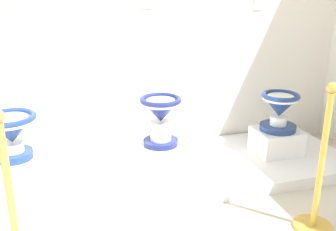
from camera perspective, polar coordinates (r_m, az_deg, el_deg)
name	(u,v)px	position (r m, az deg, el deg)	size (l,w,h in m)	color
wall_back	(142,0)	(3.46, -3.92, 16.69)	(4.13, 0.06, 2.84)	white
display_platform	(160,172)	(3.27, -1.20, -8.40)	(3.33, 1.03, 0.09)	white
plinth_block_rightmost	(17,175)	(3.06, -21.39, -8.13)	(0.34, 0.36, 0.26)	white
antique_toilet_rightmost	(11,130)	(2.92, -22.18, -2.04)	(0.37, 0.37, 0.33)	navy
plinth_block_leftmost	(161,155)	(3.25, -1.05, -5.83)	(0.33, 0.35, 0.19)	white
antique_toilet_leftmost	(161,114)	(3.12, -1.09, 0.17)	(0.34, 0.34, 0.41)	navy
plinth_block_pale_glazed	(276,141)	(3.62, 15.69, -3.64)	(0.39, 0.34, 0.22)	white
antique_toilet_pale_glazed	(280,108)	(3.52, 16.14, 1.10)	(0.33, 0.33, 0.34)	navy
info_placard_second	(147,0)	(3.44, -3.09, 16.72)	(0.09, 0.01, 0.15)	white
info_placard_third	(258,2)	(3.82, 13.18, 16.05)	(0.09, 0.01, 0.14)	white
stanchion_post_near_right	(318,188)	(2.71, 21.26, -9.91)	(0.25, 0.25, 1.00)	gold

